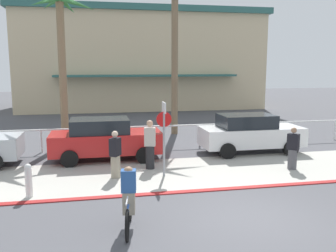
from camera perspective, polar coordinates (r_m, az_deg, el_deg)
ground_plane at (r=18.92m, az=0.13°, el=-2.23°), size 80.00×80.00×0.00m
sidewalk_strip at (r=13.45m, az=5.13°, el=-6.99°), size 44.00×4.00×0.02m
curb_paint at (r=11.63m, az=7.97°, el=-9.63°), size 44.00×0.24×0.03m
building_backdrop at (r=35.34m, az=-4.44°, el=10.13°), size 21.57×11.22×8.64m
rail_fence at (r=17.32m, az=1.12°, el=-0.47°), size 21.71×0.08×1.04m
stop_sign_bike_lane at (r=12.50m, az=-0.62°, el=-0.35°), size 0.52×0.56×2.56m
bollard_1 at (r=11.46m, az=-20.68°, el=-7.82°), size 0.20×0.20×1.00m
palm_tree_1 at (r=18.32m, az=-16.09°, el=13.02°), size 2.94×3.21×7.00m
palm_tree_2 at (r=20.67m, az=1.15°, el=16.96°), size 3.46×3.29×9.18m
car_red_1 at (r=15.08m, az=-9.69°, el=-1.94°), size 4.40×2.02×1.69m
car_white_2 at (r=16.52m, az=12.51°, el=-1.06°), size 4.40×2.02×1.69m
cyclist_blue_0 at (r=8.80m, az=-6.07°, el=-11.19°), size 0.38×1.81×1.50m
pedestrian_0 at (r=12.60m, az=-8.11°, el=-4.69°), size 0.44×0.48×1.62m
pedestrian_1 at (r=13.55m, az=-2.80°, el=-3.16°), size 0.45×0.38×1.82m
pedestrian_2 at (r=14.26m, az=18.67°, el=-3.58°), size 0.47×0.47×1.57m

